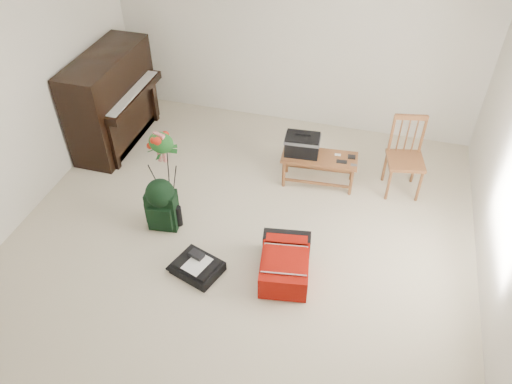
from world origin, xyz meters
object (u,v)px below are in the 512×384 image
(dining_chair, at_px, (406,158))
(red_suitcase, at_px, (286,260))
(flower_stand, at_px, (166,174))
(black_duffel, at_px, (197,267))
(bench, at_px, (308,148))
(piano, at_px, (113,102))
(green_backpack, at_px, (161,203))

(dining_chair, distance_m, red_suitcase, 2.00)
(flower_stand, bearing_deg, black_duffel, -33.23)
(black_duffel, relative_size, flower_stand, 0.50)
(bench, relative_size, black_duffel, 1.67)
(piano, height_order, red_suitcase, piano)
(bench, bearing_deg, dining_chair, 3.10)
(piano, height_order, bench, piano)
(dining_chair, distance_m, black_duffel, 2.75)
(piano, bearing_deg, dining_chair, -0.41)
(piano, distance_m, dining_chair, 3.82)
(red_suitcase, distance_m, flower_stand, 1.64)
(green_backpack, bearing_deg, flower_stand, 90.90)
(bench, bearing_deg, red_suitcase, -90.93)
(dining_chair, height_order, flower_stand, flower_stand)
(green_backpack, bearing_deg, piano, 125.10)
(red_suitcase, relative_size, green_backpack, 1.20)
(dining_chair, distance_m, flower_stand, 2.80)
(black_duffel, distance_m, flower_stand, 1.12)
(piano, bearing_deg, flower_stand, -42.75)
(piano, distance_m, green_backpack, 1.94)
(dining_chair, relative_size, flower_stand, 0.86)
(piano, distance_m, bench, 2.68)
(piano, height_order, black_duffel, piano)
(dining_chair, height_order, green_backpack, dining_chair)
(red_suitcase, bearing_deg, dining_chair, 48.69)
(red_suitcase, xyz_separation_m, black_duffel, (-0.87, -0.25, -0.09))
(bench, bearing_deg, green_backpack, -142.32)
(red_suitcase, relative_size, flower_stand, 0.69)
(piano, xyz_separation_m, black_duffel, (1.89, -1.95, -0.53))
(piano, height_order, green_backpack, piano)
(black_duffel, height_order, green_backpack, green_backpack)
(green_backpack, bearing_deg, bench, 35.07)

